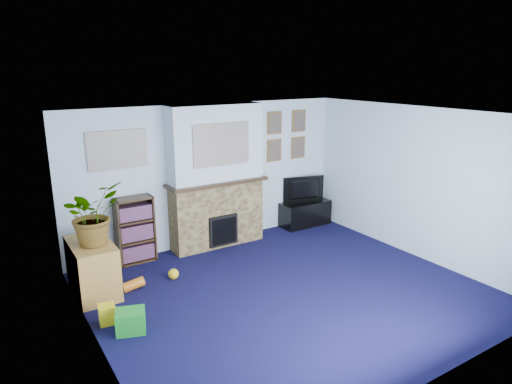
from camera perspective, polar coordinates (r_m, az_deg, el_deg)
floor at (r=6.42m, az=3.98°, el=-12.29°), size 5.00×4.50×0.01m
ceiling at (r=5.72m, az=4.43°, el=9.56°), size 5.00×4.50×0.01m
wall_back at (r=7.81m, az=-5.68°, el=2.16°), size 5.00×0.04×2.40m
wall_front at (r=4.48m, az=21.81°, el=-9.14°), size 5.00×0.04×2.40m
wall_left at (r=4.97m, az=-19.83°, el=-6.52°), size 0.04×4.50×2.40m
wall_right at (r=7.67m, az=19.38°, el=1.10°), size 0.04×4.50×2.40m
chimney_breast at (r=7.64m, az=-4.99°, el=1.75°), size 1.72×0.50×2.40m
collage_main at (r=7.34m, az=-4.33°, el=5.96°), size 1.00×0.03×0.68m
collage_left at (r=7.14m, az=-16.95°, el=5.07°), size 0.90×0.03×0.58m
portrait_tl at (r=8.31m, az=2.33°, el=8.63°), size 0.30×0.03×0.40m
portrait_tr at (r=8.64m, az=5.37°, el=8.83°), size 0.30×0.03×0.40m
portrait_bl at (r=8.39m, az=2.29°, el=5.23°), size 0.30×0.03×0.40m
portrait_br at (r=8.71m, az=5.28°, el=5.56°), size 0.30×0.03×0.40m
tv_stand at (r=8.89m, az=6.14°, el=-2.73°), size 0.99×0.42×0.47m
television at (r=8.77m, az=6.15°, el=0.30°), size 0.83×0.32×0.48m
bookshelf at (r=7.38m, az=-14.87°, el=-4.76°), size 0.58×0.28×1.05m
sideboard at (r=6.60m, az=-19.74°, el=-9.04°), size 0.52×0.93×0.73m
potted_plant at (r=6.29m, az=-19.83°, el=-2.60°), size 0.95×0.91×0.81m
mantel_clock at (r=7.60m, az=-4.67°, el=1.97°), size 0.10×0.06×0.14m
mantel_candle at (r=7.70m, az=-3.26°, el=2.25°), size 0.05×0.05×0.16m
mantel_teddy at (r=7.34m, az=-8.97°, el=1.31°), size 0.12×0.12×0.12m
mantel_can at (r=7.90m, az=-0.68°, el=2.47°), size 0.06×0.06×0.12m
green_crate at (r=5.67m, az=-15.40°, el=-15.23°), size 0.40×0.36×0.26m
toy_ball at (r=6.81m, az=-10.27°, el=-9.95°), size 0.15×0.15×0.15m
toy_block at (r=5.93m, az=-18.11°, el=-14.36°), size 0.22×0.22×0.23m
toy_tube at (r=6.65m, az=-15.07°, el=-11.10°), size 0.31×0.14×0.18m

